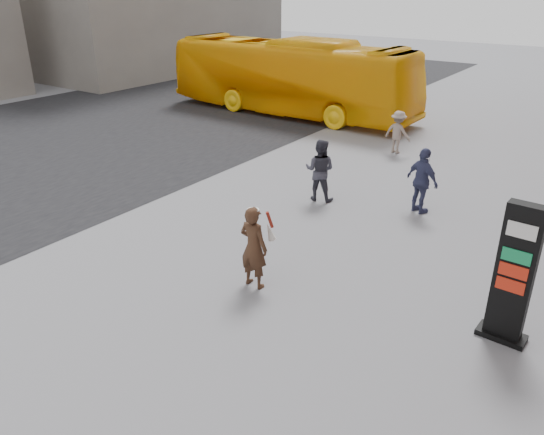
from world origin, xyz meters
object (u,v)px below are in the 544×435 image
Objects in this scene: woman at (254,246)px; bus at (290,77)px; info_pylon at (514,275)px; pedestrian_a at (320,170)px; pedestrian_b at (398,132)px; pedestrian_c at (422,181)px.

woman is 15.73m from bus.
info_pylon is 0.21× the size of bus.
info_pylon is at bearing 133.79° from pedestrian_a.
woman is 10.55m from pedestrian_b.
pedestrian_a is at bearing 40.88° from pedestrian_c.
pedestrian_c reaches higher than pedestrian_b.
pedestrian_a is at bearing 150.80° from info_pylon.
bus is (-8.02, 13.51, 0.80)m from woman.
bus is at bearing -16.83° from pedestrian_b.
pedestrian_b is at bearing 125.54° from info_pylon.
bus is 7.44m from pedestrian_b.
pedestrian_a is (-6.02, 3.77, -0.40)m from info_pylon.
pedestrian_a is (-1.32, 4.88, -0.02)m from woman.
info_pylon reaches higher than pedestrian_a.
info_pylon is 7.12m from pedestrian_a.
pedestrian_a is 0.99× the size of pedestrian_c.
woman is 1.15× the size of pedestrian_b.
woman is 5.85m from pedestrian_c.
info_pylon is 4.85m from woman.
pedestrian_a is at bearing 97.29° from pedestrian_b.
pedestrian_c is (9.44, -7.83, -0.81)m from bus.
woman is at bearing 90.93° from pedestrian_a.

